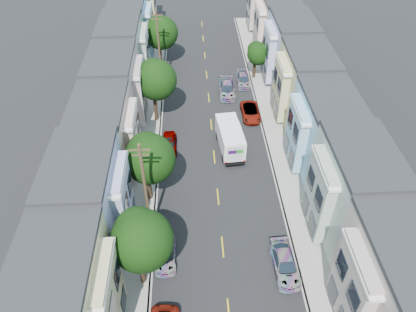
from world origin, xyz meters
TOP-DOWN VIEW (x-y plane):
  - ground at (0.00, 0.00)m, footprint 160.00×160.00m
  - road_slab at (0.00, 15.00)m, footprint 12.00×70.00m
  - curb_left at (-6.05, 15.00)m, footprint 0.30×70.00m
  - curb_right at (6.05, 15.00)m, footprint 0.30×70.00m
  - sidewalk_left at (-7.35, 15.00)m, footprint 2.60×70.00m
  - sidewalk_right at (7.35, 15.00)m, footprint 2.60×70.00m
  - centerline at (0.00, 15.00)m, footprint 0.12×70.00m
  - townhouse_row_left at (-11.15, 15.00)m, footprint 5.00×70.00m
  - townhouse_row_right at (11.15, 15.00)m, footprint 5.00×70.00m
  - tree_b at (-6.30, -3.05)m, footprint 4.70×4.70m
  - tree_c at (-6.30, 6.14)m, footprint 4.69×4.69m
  - tree_d at (-6.30, 19.23)m, footprint 4.70×4.70m
  - tree_e at (-6.30, 33.09)m, footprint 4.70×4.70m
  - tree_far_r at (6.90, 28.84)m, footprint 3.10×3.10m
  - utility_pole_near at (-6.30, 2.00)m, footprint 1.60×0.26m
  - utility_pole_far at (-6.30, 28.00)m, footprint 1.60×0.26m
  - fedex_truck at (1.80, 13.30)m, footprint 2.37×6.15m
  - lead_sedan at (2.48, 24.84)m, footprint 2.24×4.92m
  - parked_left_c at (-4.90, -0.83)m, footprint 1.84×4.20m
  - parked_left_d at (-4.90, 13.74)m, footprint 1.67×4.20m
  - parked_right_b at (4.90, -2.48)m, footprint 2.16×4.66m
  - parked_right_c at (4.90, 19.43)m, footprint 2.20×4.67m
  - parked_right_d at (4.90, 27.32)m, footprint 1.82×4.21m

SIDE VIEW (x-z plane):
  - ground at x=0.00m, z-range 0.00..0.00m
  - centerline at x=0.00m, z-range -0.01..0.01m
  - townhouse_row_left at x=-11.15m, z-range -4.25..4.25m
  - townhouse_row_right at x=11.15m, z-range -4.25..4.25m
  - road_slab at x=0.00m, z-range 0.00..0.02m
  - curb_left at x=-6.05m, z-range 0.00..0.15m
  - curb_right at x=6.05m, z-range 0.00..0.15m
  - sidewalk_left at x=-7.35m, z-range 0.00..0.15m
  - sidewalk_right at x=7.35m, z-range 0.00..0.15m
  - parked_left_c at x=-4.90m, z-range 0.00..1.25m
  - parked_right_d at x=4.90m, z-range 0.00..1.25m
  - parked_right_c at x=4.90m, z-range 0.00..1.29m
  - parked_left_d at x=-4.90m, z-range 0.00..1.35m
  - parked_right_b at x=4.90m, z-range 0.00..1.37m
  - lead_sedan at x=2.48m, z-range 0.00..1.45m
  - fedex_truck at x=1.80m, z-range 0.17..3.12m
  - tree_far_r at x=6.90m, z-range 1.03..6.27m
  - tree_e at x=-6.30m, z-range 1.34..8.75m
  - tree_c at x=-6.30m, z-range 1.36..8.81m
  - utility_pole_near at x=-6.30m, z-range 0.15..10.15m
  - utility_pole_far at x=-6.30m, z-range 0.15..10.15m
  - tree_b at x=-6.30m, z-range 1.43..9.04m
  - tree_d at x=-6.30m, z-range 1.59..9.52m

